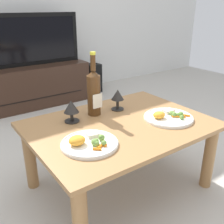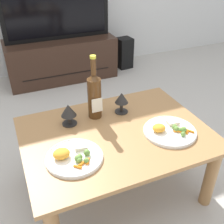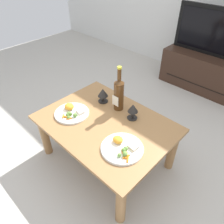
{
  "view_description": "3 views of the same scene",
  "coord_description": "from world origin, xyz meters",
  "px_view_note": "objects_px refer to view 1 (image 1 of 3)",
  "views": [
    {
      "loc": [
        -0.84,
        -1.1,
        1.08
      ],
      "look_at": [
        -0.01,
        0.06,
        0.49
      ],
      "focal_mm": 41.98,
      "sensor_mm": 36.0,
      "label": 1
    },
    {
      "loc": [
        -0.5,
        -1.11,
        1.34
      ],
      "look_at": [
        0.0,
        0.07,
        0.53
      ],
      "focal_mm": 43.14,
      "sensor_mm": 36.0,
      "label": 2
    },
    {
      "loc": [
        0.91,
        -0.88,
        1.55
      ],
      "look_at": [
        0.0,
        0.07,
        0.5
      ],
      "focal_mm": 34.2,
      "sensor_mm": 36.0,
      "label": 3
    }
  ],
  "objects_px": {
    "dinner_plate_right": "(168,117)",
    "tv_stand": "(35,85)",
    "tv_screen": "(29,40)",
    "wine_bottle": "(94,91)",
    "dining_table": "(120,135)",
    "floor_speaker": "(93,78)",
    "dinner_plate_left": "(89,143)",
    "goblet_left": "(71,108)",
    "goblet_right": "(118,96)"
  },
  "relations": [
    {
      "from": "tv_screen",
      "to": "wine_bottle",
      "type": "distance_m",
      "value": 1.59
    },
    {
      "from": "floor_speaker",
      "to": "goblet_right",
      "type": "height_order",
      "value": "goblet_right"
    },
    {
      "from": "goblet_left",
      "to": "dinner_plate_left",
      "type": "bearing_deg",
      "value": -101.97
    },
    {
      "from": "dining_table",
      "to": "dinner_plate_left",
      "type": "relative_size",
      "value": 3.64
    },
    {
      "from": "dinner_plate_left",
      "to": "goblet_right",
      "type": "bearing_deg",
      "value": 37.1
    },
    {
      "from": "wine_bottle",
      "to": "goblet_left",
      "type": "xyz_separation_m",
      "value": [
        -0.17,
        -0.02,
        -0.07
      ]
    },
    {
      "from": "tv_screen",
      "to": "wine_bottle",
      "type": "bearing_deg",
      "value": -95.91
    },
    {
      "from": "dinner_plate_right",
      "to": "dinner_plate_left",
      "type": "bearing_deg",
      "value": -179.96
    },
    {
      "from": "wine_bottle",
      "to": "tv_stand",
      "type": "bearing_deg",
      "value": 84.1
    },
    {
      "from": "tv_stand",
      "to": "dinner_plate_left",
      "type": "distance_m",
      "value": 1.95
    },
    {
      "from": "dining_table",
      "to": "tv_screen",
      "type": "height_order",
      "value": "tv_screen"
    },
    {
      "from": "floor_speaker",
      "to": "goblet_right",
      "type": "xyz_separation_m",
      "value": [
        -0.79,
        -1.6,
        0.35
      ]
    },
    {
      "from": "dining_table",
      "to": "tv_screen",
      "type": "bearing_deg",
      "value": 86.35
    },
    {
      "from": "dinner_plate_right",
      "to": "wine_bottle",
      "type": "bearing_deg",
      "value": 135.45
    },
    {
      "from": "tv_screen",
      "to": "goblet_left",
      "type": "xyz_separation_m",
      "value": [
        -0.33,
        -1.6,
        -0.2
      ]
    },
    {
      "from": "dining_table",
      "to": "tv_stand",
      "type": "distance_m",
      "value": 1.79
    },
    {
      "from": "floor_speaker",
      "to": "dinner_plate_right",
      "type": "distance_m",
      "value": 2.02
    },
    {
      "from": "floor_speaker",
      "to": "goblet_left",
      "type": "xyz_separation_m",
      "value": [
        -1.12,
        -1.6,
        0.34
      ]
    },
    {
      "from": "dining_table",
      "to": "tv_screen",
      "type": "relative_size",
      "value": 0.91
    },
    {
      "from": "tv_stand",
      "to": "tv_screen",
      "type": "xyz_separation_m",
      "value": [
        0.0,
        -0.0,
        0.5
      ]
    },
    {
      "from": "tv_stand",
      "to": "goblet_left",
      "type": "distance_m",
      "value": 1.66
    },
    {
      "from": "wine_bottle",
      "to": "dinner_plate_left",
      "type": "height_order",
      "value": "wine_bottle"
    },
    {
      "from": "tv_stand",
      "to": "dinner_plate_right",
      "type": "distance_m",
      "value": 1.92
    },
    {
      "from": "goblet_right",
      "to": "dining_table",
      "type": "bearing_deg",
      "value": -122.6
    },
    {
      "from": "dinner_plate_left",
      "to": "tv_screen",
      "type": "bearing_deg",
      "value": 78.27
    },
    {
      "from": "dinner_plate_right",
      "to": "tv_screen",
      "type": "bearing_deg",
      "value": 94.89
    },
    {
      "from": "tv_screen",
      "to": "dinner_plate_right",
      "type": "distance_m",
      "value": 1.92
    },
    {
      "from": "dining_table",
      "to": "wine_bottle",
      "type": "bearing_deg",
      "value": 103.66
    },
    {
      "from": "dinner_plate_left",
      "to": "dinner_plate_right",
      "type": "bearing_deg",
      "value": 0.04
    },
    {
      "from": "tv_screen",
      "to": "dinner_plate_right",
      "type": "xyz_separation_m",
      "value": [
        0.16,
        -1.9,
        -0.28
      ]
    },
    {
      "from": "floor_speaker",
      "to": "wine_bottle",
      "type": "distance_m",
      "value": 1.89
    },
    {
      "from": "tv_stand",
      "to": "wine_bottle",
      "type": "bearing_deg",
      "value": -95.9
    },
    {
      "from": "dining_table",
      "to": "dinner_plate_left",
      "type": "distance_m",
      "value": 0.32
    },
    {
      "from": "tv_screen",
      "to": "floor_speaker",
      "type": "distance_m",
      "value": 0.96
    },
    {
      "from": "goblet_right",
      "to": "goblet_left",
      "type": "bearing_deg",
      "value": 180.0
    },
    {
      "from": "goblet_left",
      "to": "dinner_plate_left",
      "type": "xyz_separation_m",
      "value": [
        -0.06,
        -0.3,
        -0.07
      ]
    },
    {
      "from": "dining_table",
      "to": "tv_stand",
      "type": "relative_size",
      "value": 0.87
    },
    {
      "from": "dinner_plate_left",
      "to": "dinner_plate_right",
      "type": "distance_m",
      "value": 0.56
    },
    {
      "from": "dining_table",
      "to": "floor_speaker",
      "type": "distance_m",
      "value": 2.01
    },
    {
      "from": "wine_bottle",
      "to": "goblet_left",
      "type": "relative_size",
      "value": 2.96
    },
    {
      "from": "goblet_left",
      "to": "goblet_right",
      "type": "xyz_separation_m",
      "value": [
        0.33,
        0.0,
        0.01
      ]
    },
    {
      "from": "dining_table",
      "to": "goblet_right",
      "type": "distance_m",
      "value": 0.28
    },
    {
      "from": "dining_table",
      "to": "goblet_left",
      "type": "relative_size",
      "value": 7.89
    },
    {
      "from": "tv_stand",
      "to": "goblet_right",
      "type": "xyz_separation_m",
      "value": [
        0.0,
        -1.6,
        0.3
      ]
    },
    {
      "from": "goblet_left",
      "to": "tv_screen",
      "type": "bearing_deg",
      "value": 78.31
    },
    {
      "from": "tv_stand",
      "to": "dinner_plate_left",
      "type": "height_order",
      "value": "dinner_plate_left"
    },
    {
      "from": "goblet_left",
      "to": "goblet_right",
      "type": "height_order",
      "value": "goblet_right"
    },
    {
      "from": "dining_table",
      "to": "wine_bottle",
      "type": "distance_m",
      "value": 0.31
    },
    {
      "from": "dinner_plate_right",
      "to": "floor_speaker",
      "type": "bearing_deg",
      "value": 71.69
    },
    {
      "from": "dinner_plate_right",
      "to": "tv_stand",
      "type": "bearing_deg",
      "value": 94.89
    }
  ]
}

